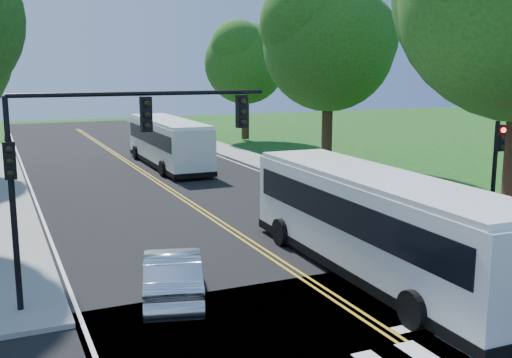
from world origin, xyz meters
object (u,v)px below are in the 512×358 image
signal_ne (496,165)px  bus_lead (376,222)px  hatchback (173,274)px  suv (307,192)px  dark_sedan (314,189)px  bus_follow (168,142)px  signal_nw (104,146)px

signal_ne → bus_lead: size_ratio=0.35×
hatchback → signal_ne: bearing=-162.4°
suv → dark_sedan: suv is taller
signal_ne → bus_follow: size_ratio=0.36×
suv → hatchback: bearing=34.1°
bus_lead → hatchback: 6.47m
hatchback → dark_sedan: size_ratio=1.01×
bus_follow → suv: bearing=101.8°
signal_ne → bus_lead: (-6.03, -1.15, -1.26)m
signal_nw → dark_sedan: size_ratio=1.63×
bus_follow → hatchback: bus_follow is taller
suv → dark_sedan: 0.87m
suv → dark_sedan: size_ratio=1.12×
dark_sedan → suv: bearing=28.1°
bus_lead → bus_follow: bus_lead is taller
bus_follow → dark_sedan: bearing=104.9°
hatchback → dark_sedan: hatchback is taller
bus_lead → suv: (2.73, 9.33, -1.01)m
signal_ne → suv: (-3.30, 8.18, -2.27)m
signal_nw → signal_ne: bearing=0.0°
signal_nw → signal_ne: signal_nw is taller
signal_ne → hatchback: bearing=-177.5°
signal_nw → dark_sedan: (11.44, 8.71, -3.73)m
signal_nw → hatchback: 4.03m
bus_follow → signal_ne: bearing=105.9°
bus_lead → bus_follow: size_ratio=1.03×
bus_follow → dark_sedan: size_ratio=2.75×
signal_nw → bus_lead: 8.53m
hatchback → bus_lead: bearing=-170.4°
bus_follow → suv: bus_follow is taller
hatchback → bus_follow: bearing=-90.4°
signal_nw → suv: 14.01m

